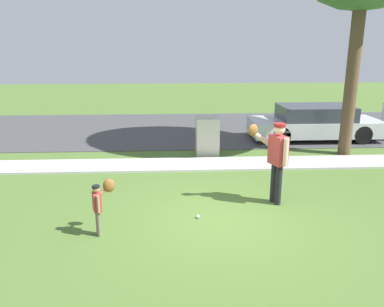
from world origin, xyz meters
TOP-DOWN VIEW (x-y plane):
  - ground_plane at (0.00, 3.50)m, footprint 48.00×48.00m
  - sidewalk_strip at (0.00, 3.60)m, footprint 36.00×1.20m
  - road_surface at (0.00, 8.60)m, footprint 36.00×6.80m
  - person_adult at (1.24, 0.78)m, footprint 0.85×0.60m
  - person_child at (-2.26, -0.47)m, footprint 0.42×0.49m
  - baseball at (-0.47, 0.08)m, footprint 0.07×0.07m
  - utility_cabinet at (0.14, 4.77)m, footprint 0.70×0.75m
  - parked_sedan_silver at (4.18, 6.50)m, footprint 4.60×1.80m

SIDE VIEW (x-z plane):
  - ground_plane at x=0.00m, z-range 0.00..0.00m
  - road_surface at x=0.00m, z-range 0.00..0.02m
  - sidewalk_strip at x=0.00m, z-range 0.00..0.06m
  - baseball at x=-0.47m, z-range 0.00..0.07m
  - utility_cabinet at x=0.14m, z-range 0.00..1.17m
  - parked_sedan_silver at x=4.18m, z-range 0.01..1.23m
  - person_child at x=-2.26m, z-range 0.16..1.17m
  - person_adult at x=1.24m, z-range 0.22..2.00m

